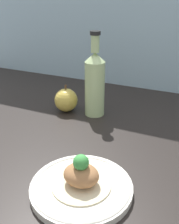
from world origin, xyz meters
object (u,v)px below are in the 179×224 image
at_px(cider_bottle, 95,83).
at_px(apple, 66,100).
at_px(plate, 81,187).
at_px(plated_food, 81,175).

distance_m(cider_bottle, apple, 0.13).
bearing_deg(cider_bottle, apple, -170.28).
bearing_deg(plate, cider_bottle, 109.12).
xyz_separation_m(plate, cider_bottle, (-0.13, 0.36, 0.10)).
bearing_deg(cider_bottle, plate, -70.88).
height_order(plate, plated_food, plated_food).
bearing_deg(plated_food, cider_bottle, 109.12).
relative_size(plated_food, cider_bottle, 0.46).
distance_m(plate, apple, 0.42).
bearing_deg(apple, cider_bottle, 9.72).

